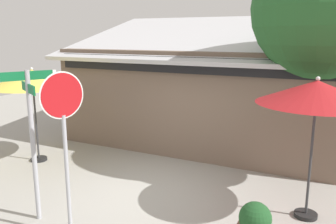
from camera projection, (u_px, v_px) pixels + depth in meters
The scene contains 7 objects.
ground_plane at pixel (148, 193), 8.05m from camera, with size 28.00×28.00×0.10m, color #9E9B93.
cafe_building at pixel (208, 91), 11.89m from camera, with size 8.90×5.41×4.17m.
street_sign_post at pixel (32, 130), 6.48m from camera, with size 0.79×0.85×2.87m.
stop_sign at pixel (64, 124), 5.83m from camera, with size 0.26×0.75×2.91m.
patio_umbrella_mustard_left at pixel (32, 79), 9.50m from camera, with size 2.28×2.28×2.63m.
patio_umbrella_crimson_center at pixel (317, 93), 6.38m from camera, with size 2.17×2.17×2.75m.
shade_tree at pixel (336, 12), 7.70m from camera, with size 3.67×3.22×5.68m.
Camera 1 is at (3.72, -6.48, 3.48)m, focal length 37.77 mm.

